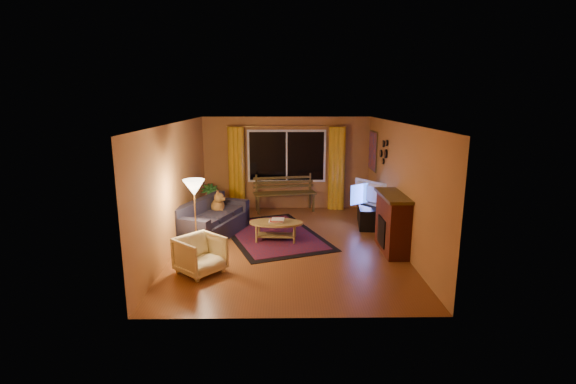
{
  "coord_description": "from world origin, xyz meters",
  "views": [
    {
      "loc": [
        -0.12,
        -8.24,
        2.96
      ],
      "look_at": [
        0.0,
        0.3,
        1.05
      ],
      "focal_mm": 26.0,
      "sensor_mm": 36.0,
      "label": 1
    }
  ],
  "objects_px": {
    "coffee_table": "(276,231)",
    "bench": "(285,202)",
    "floor_lamp": "(196,220)",
    "tv_console": "(367,215)",
    "sofa": "(213,219)",
    "armchair": "(200,253)"
  },
  "relations": [
    {
      "from": "sofa",
      "to": "armchair",
      "type": "xyz_separation_m",
      "value": [
        0.11,
        -1.99,
        -0.04
      ]
    },
    {
      "from": "sofa",
      "to": "armchair",
      "type": "bearing_deg",
      "value": -66.29
    },
    {
      "from": "sofa",
      "to": "armchair",
      "type": "height_order",
      "value": "sofa"
    },
    {
      "from": "floor_lamp",
      "to": "tv_console",
      "type": "distance_m",
      "value": 4.23
    },
    {
      "from": "sofa",
      "to": "floor_lamp",
      "type": "relative_size",
      "value": 1.3
    },
    {
      "from": "coffee_table",
      "to": "sofa",
      "type": "bearing_deg",
      "value": 167.12
    },
    {
      "from": "coffee_table",
      "to": "bench",
      "type": "bearing_deg",
      "value": 85.14
    },
    {
      "from": "bench",
      "to": "sofa",
      "type": "distance_m",
      "value": 2.62
    },
    {
      "from": "floor_lamp",
      "to": "sofa",
      "type": "bearing_deg",
      "value": 85.93
    },
    {
      "from": "bench",
      "to": "coffee_table",
      "type": "height_order",
      "value": "bench"
    },
    {
      "from": "armchair",
      "to": "floor_lamp",
      "type": "height_order",
      "value": "floor_lamp"
    },
    {
      "from": "coffee_table",
      "to": "tv_console",
      "type": "distance_m",
      "value": 2.42
    },
    {
      "from": "bench",
      "to": "sofa",
      "type": "bearing_deg",
      "value": -137.95
    },
    {
      "from": "armchair",
      "to": "tv_console",
      "type": "bearing_deg",
      "value": -8.87
    },
    {
      "from": "bench",
      "to": "floor_lamp",
      "type": "xyz_separation_m",
      "value": [
        -1.69,
        -3.38,
        0.51
      ]
    },
    {
      "from": "sofa",
      "to": "floor_lamp",
      "type": "xyz_separation_m",
      "value": [
        -0.09,
        -1.31,
        0.36
      ]
    },
    {
      "from": "sofa",
      "to": "coffee_table",
      "type": "distance_m",
      "value": 1.44
    },
    {
      "from": "bench",
      "to": "floor_lamp",
      "type": "bearing_deg",
      "value": -126.91
    },
    {
      "from": "sofa",
      "to": "floor_lamp",
      "type": "height_order",
      "value": "floor_lamp"
    },
    {
      "from": "coffee_table",
      "to": "floor_lamp",
      "type": "bearing_deg",
      "value": -146.36
    },
    {
      "from": "floor_lamp",
      "to": "coffee_table",
      "type": "distance_m",
      "value": 1.87
    },
    {
      "from": "bench",
      "to": "armchair",
      "type": "relative_size",
      "value": 2.29
    }
  ]
}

